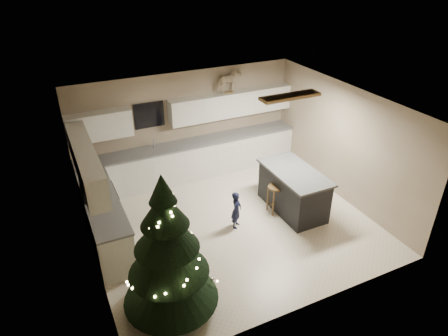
{
  "coord_description": "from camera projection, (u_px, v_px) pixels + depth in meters",
  "views": [
    {
      "loc": [
        -3.05,
        -6.05,
        5.06
      ],
      "look_at": [
        0.0,
        0.35,
        1.15
      ],
      "focal_mm": 32.0,
      "sensor_mm": 36.0,
      "label": 1
    }
  ],
  "objects": [
    {
      "name": "rocking_horse",
      "position": [
        229.0,
        81.0,
        9.51
      ],
      "size": [
        0.68,
        0.45,
        0.54
      ],
      "rotation": [
        0.0,
        0.0,
        1.86
      ],
      "color": "brown",
      "rests_on": "cabinetry"
    },
    {
      "name": "ground_plane",
      "position": [
        231.0,
        223.0,
        8.37
      ],
      "size": [
        5.5,
        5.5,
        0.0
      ],
      "primitive_type": "plane",
      "color": "beige"
    },
    {
      "name": "island",
      "position": [
        293.0,
        190.0,
        8.62
      ],
      "size": [
        0.9,
        1.7,
        0.95
      ],
      "color": "black",
      "rests_on": "ground_plane"
    },
    {
      "name": "christmas_tree",
      "position": [
        168.0,
        259.0,
        5.92
      ],
      "size": [
        1.54,
        1.49,
        2.47
      ],
      "rotation": [
        0.0,
        0.0,
        0.28
      ],
      "color": "#3F2816",
      "rests_on": "ground_plane"
    },
    {
      "name": "toddler",
      "position": [
        236.0,
        210.0,
        8.09
      ],
      "size": [
        0.35,
        0.35,
        0.81
      ],
      "primitive_type": "imported",
      "rotation": [
        0.0,
        0.0,
        0.82
      ],
      "color": "#191B3F",
      "rests_on": "ground_plane"
    },
    {
      "name": "bar_stool",
      "position": [
        276.0,
        193.0,
        8.53
      ],
      "size": [
        0.33,
        0.33,
        0.64
      ],
      "rotation": [
        0.0,
        0.0,
        -0.13
      ],
      "color": "brown",
      "rests_on": "ground_plane"
    },
    {
      "name": "cabinetry",
      "position": [
        163.0,
        167.0,
        8.97
      ],
      "size": [
        5.5,
        3.2,
        2.0
      ],
      "color": "silver",
      "rests_on": "ground_plane"
    },
    {
      "name": "room_shell",
      "position": [
        233.0,
        148.0,
        7.54
      ],
      "size": [
        5.52,
        5.02,
        2.61
      ],
      "color": "gray",
      "rests_on": "ground_plane"
    }
  ]
}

